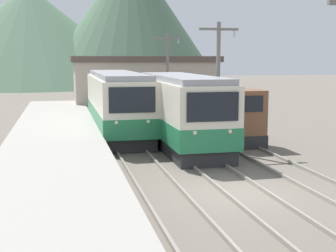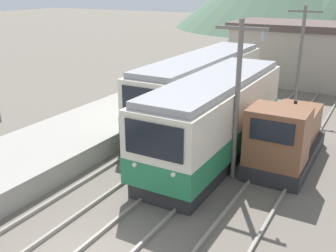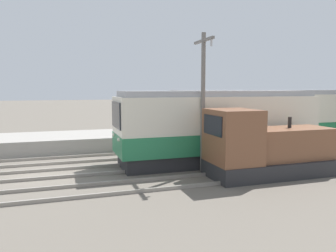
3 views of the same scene
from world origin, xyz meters
TOP-DOWN VIEW (x-y plane):
  - track_left at (-2.60, 0.00)m, footprint 1.54×60.00m
  - commuter_train_left at (-2.60, 13.43)m, footprint 2.84×12.45m
  - commuter_train_center at (0.20, 8.82)m, footprint 2.84×10.65m
  - shunting_locomotive at (3.20, 9.69)m, footprint 2.40×5.85m
  - catenary_mast_mid at (1.71, 7.31)m, footprint 2.00×0.20m
  - catenary_mast_far at (1.71, 18.56)m, footprint 2.00×0.20m
  - station_building at (1.24, 26.00)m, footprint 12.60×6.30m

SIDE VIEW (x-z plane):
  - track_left at x=-2.60m, z-range 0.00..0.14m
  - shunting_locomotive at x=3.20m, z-range -0.29..2.71m
  - commuter_train_center at x=0.20m, z-range -0.14..3.62m
  - commuter_train_left at x=-2.60m, z-range -0.14..3.64m
  - station_building at x=1.24m, z-range 0.02..4.79m
  - catenary_mast_mid at x=1.71m, z-range 0.31..6.69m
  - catenary_mast_far at x=1.71m, z-range 0.31..6.69m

